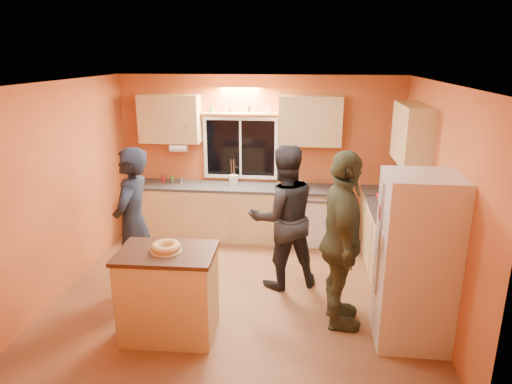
# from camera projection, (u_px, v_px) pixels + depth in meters

# --- Properties ---
(ground) EXTENTS (4.50, 4.50, 0.00)m
(ground) POSITION_uv_depth(u_px,v_px,m) (242.00, 291.00, 5.83)
(ground) COLOR brown
(ground) RESTS_ON ground
(room_shell) EXTENTS (4.54, 4.04, 2.61)m
(room_shell) POSITION_uv_depth(u_px,v_px,m) (255.00, 160.00, 5.74)
(room_shell) COLOR #D17035
(room_shell) RESTS_ON ground
(back_counter) EXTENTS (4.23, 0.62, 0.90)m
(back_counter) POSITION_uv_depth(u_px,v_px,m) (258.00, 213.00, 7.32)
(back_counter) COLOR tan
(back_counter) RESTS_ON ground
(right_counter) EXTENTS (0.62, 1.84, 0.90)m
(right_counter) POSITION_uv_depth(u_px,v_px,m) (395.00, 249.00, 5.97)
(right_counter) COLOR tan
(right_counter) RESTS_ON ground
(refrigerator) EXTENTS (0.72, 0.70, 1.80)m
(refrigerator) POSITION_uv_depth(u_px,v_px,m) (415.00, 261.00, 4.61)
(refrigerator) COLOR silver
(refrigerator) RESTS_ON ground
(island) EXTENTS (1.02, 0.71, 0.97)m
(island) POSITION_uv_depth(u_px,v_px,m) (169.00, 293.00, 4.81)
(island) COLOR tan
(island) RESTS_ON ground
(bundt_pastry) EXTENTS (0.31, 0.31, 0.09)m
(bundt_pastry) POSITION_uv_depth(u_px,v_px,m) (166.00, 247.00, 4.65)
(bundt_pastry) COLOR tan
(bundt_pastry) RESTS_ON island
(person_left) EXTENTS (0.47, 0.70, 1.87)m
(person_left) POSITION_uv_depth(u_px,v_px,m) (133.00, 223.00, 5.53)
(person_left) COLOR black
(person_left) RESTS_ON ground
(person_center) EXTENTS (1.09, 0.98, 1.85)m
(person_center) POSITION_uv_depth(u_px,v_px,m) (283.00, 217.00, 5.75)
(person_center) COLOR black
(person_center) RESTS_ON ground
(person_right) EXTENTS (0.54, 1.18, 1.98)m
(person_right) POSITION_uv_depth(u_px,v_px,m) (342.00, 242.00, 4.85)
(person_right) COLOR #373D27
(person_right) RESTS_ON ground
(mixing_bowl) EXTENTS (0.47, 0.47, 0.10)m
(mixing_bowl) POSITION_uv_depth(u_px,v_px,m) (291.00, 185.00, 7.10)
(mixing_bowl) COLOR #321B10
(mixing_bowl) RESTS_ON back_counter
(utensil_crock) EXTENTS (0.14, 0.14, 0.17)m
(utensil_crock) POSITION_uv_depth(u_px,v_px,m) (233.00, 180.00, 7.21)
(utensil_crock) COLOR beige
(utensil_crock) RESTS_ON back_counter
(potted_plant) EXTENTS (0.30, 0.27, 0.30)m
(potted_plant) POSITION_uv_depth(u_px,v_px,m) (413.00, 229.00, 5.03)
(potted_plant) COLOR gray
(potted_plant) RESTS_ON right_counter
(red_box) EXTENTS (0.19, 0.17, 0.07)m
(red_box) POSITION_uv_depth(u_px,v_px,m) (383.00, 196.00, 6.60)
(red_box) COLOR #B01B25
(red_box) RESTS_ON right_counter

